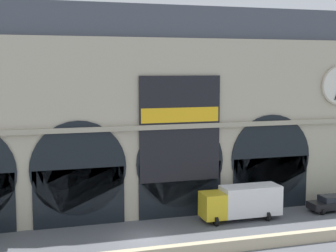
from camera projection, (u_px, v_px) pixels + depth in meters
The scene contains 4 objects.
ground_plane at pixel (145, 239), 40.92m from camera, with size 200.00×200.00×0.00m, color #54565B.
station_building at pixel (126, 116), 46.46m from camera, with size 48.79×4.43×19.63m.
box_truck_mideast at pixel (242, 202), 45.88m from camera, with size 7.50×2.91×3.12m.
car_east at pixel (331, 203), 48.66m from camera, with size 4.40×2.22×1.55m.
Camera 1 is at (-9.70, -38.38, 14.00)m, focal length 53.39 mm.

